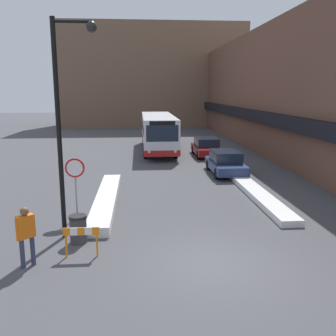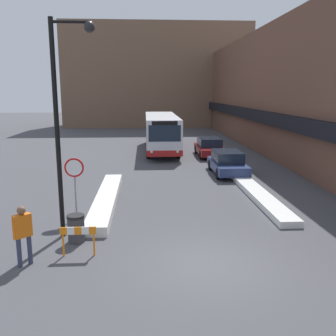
{
  "view_description": "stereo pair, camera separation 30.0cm",
  "coord_description": "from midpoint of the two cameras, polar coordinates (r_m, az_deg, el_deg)",
  "views": [
    {
      "loc": [
        -2.1,
        -10.1,
        5.02
      ],
      "look_at": [
        -0.78,
        6.46,
        1.58
      ],
      "focal_mm": 40.0,
      "sensor_mm": 36.0,
      "label": 1
    },
    {
      "loc": [
        -1.8,
        -10.12,
        5.02
      ],
      "look_at": [
        -0.78,
        6.46,
        1.58
      ],
      "focal_mm": 40.0,
      "sensor_mm": 36.0,
      "label": 2
    }
  ],
  "objects": [
    {
      "name": "ground_plane",
      "position": [
        11.45,
        5.9,
        -14.36
      ],
      "size": [
        160.0,
        160.0,
        0.0
      ],
      "primitive_type": "plane",
      "color": "#47474C"
    },
    {
      "name": "building_row_right",
      "position": [
        36.13,
        15.02,
        11.25
      ],
      "size": [
        5.5,
        60.0,
        10.0
      ],
      "color": "brown",
      "rests_on": "ground_plane"
    },
    {
      "name": "building_backdrop_far",
      "position": [
        55.66,
        -2.6,
        13.78
      ],
      "size": [
        26.0,
        8.0,
        14.12
      ],
      "color": "brown",
      "rests_on": "ground_plane"
    },
    {
      "name": "snow_bank_left",
      "position": [
        17.31,
        -9.86,
        -4.68
      ],
      "size": [
        0.9,
        8.38,
        0.38
      ],
      "color": "silver",
      "rests_on": "ground_plane"
    },
    {
      "name": "snow_bank_right",
      "position": [
        18.93,
        12.7,
        -3.55
      ],
      "size": [
        0.9,
        9.24,
        0.27
      ],
      "color": "silver",
      "rests_on": "ground_plane"
    },
    {
      "name": "city_bus",
      "position": [
        31.59,
        -1.8,
        5.59
      ],
      "size": [
        2.58,
        11.3,
        3.01
      ],
      "color": "silver",
      "rests_on": "ground_plane"
    },
    {
      "name": "parked_car_front",
      "position": [
        23.12,
        8.41,
        0.84
      ],
      "size": [
        1.85,
        4.22,
        1.42
      ],
      "color": "navy",
      "rests_on": "ground_plane"
    },
    {
      "name": "parked_car_middle",
      "position": [
        29.4,
        5.6,
        3.23
      ],
      "size": [
        1.92,
        4.29,
        1.43
      ],
      "color": "maroon",
      "rests_on": "ground_plane"
    },
    {
      "name": "stop_sign",
      "position": [
        15.1,
        -14.52,
        -1.06
      ],
      "size": [
        0.76,
        0.08,
        2.45
      ],
      "color": "gray",
      "rests_on": "ground_plane"
    },
    {
      "name": "street_lamp",
      "position": [
        12.88,
        -16.01,
        8.7
      ],
      "size": [
        1.46,
        0.36,
        7.3
      ],
      "color": "black",
      "rests_on": "ground_plane"
    },
    {
      "name": "pedestrian",
      "position": [
        11.61,
        -21.54,
        -8.96
      ],
      "size": [
        0.51,
        0.49,
        1.81
      ],
      "rotation": [
        0.0,
        0.0,
        0.74
      ],
      "color": "#333851",
      "rests_on": "ground_plane"
    },
    {
      "name": "trash_bin",
      "position": [
        13.08,
        -14.17,
        -8.99
      ],
      "size": [
        0.59,
        0.59,
        0.95
      ],
      "color": "#38383D",
      "rests_on": "ground_plane"
    },
    {
      "name": "construction_barricade",
      "position": [
        11.93,
        -13.79,
        -10.04
      ],
      "size": [
        1.1,
        0.06,
        0.94
      ],
      "color": "orange",
      "rests_on": "ground_plane"
    }
  ]
}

